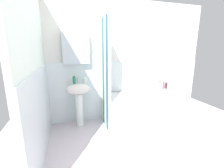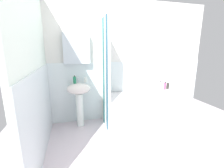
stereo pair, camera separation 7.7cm
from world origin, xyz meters
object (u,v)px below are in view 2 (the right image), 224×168
sink (79,95)px  shampoo_bottle (165,86)px  toothbrush_cup (86,80)px  conditioner_bottle (168,86)px  body_wash_bottle (160,86)px  bathtub (145,108)px  soap_dispenser (75,80)px  towel_folded (156,95)px

sink → shampoo_bottle: 1.89m
sink → toothbrush_cup: bearing=29.3°
conditioner_bottle → body_wash_bottle: bearing=-174.6°
sink → bathtub: sink is taller
shampoo_bottle → body_wash_bottle: body_wash_bottle is taller
sink → soap_dispenser: 0.30m
body_wash_bottle → towel_folded: bearing=-129.3°
toothbrush_cup → conditioner_bottle: size_ratio=0.62×
bathtub → conditioner_bottle: bearing=22.3°
soap_dispenser → body_wash_bottle: bearing=2.5°
bathtub → towel_folded: size_ratio=5.68×
sink → shampoo_bottle: (1.89, 0.10, 0.03)m
conditioner_bottle → shampoo_bottle: 0.10m
conditioner_bottle → shampoo_bottle: size_ratio=0.84×
soap_dispenser → toothbrush_cup: size_ratio=1.67×
soap_dispenser → bathtub: (1.35, -0.19, -0.62)m
soap_dispenser → toothbrush_cup: soap_dispenser is taller
conditioner_bottle → toothbrush_cup: bearing=-178.3°
soap_dispenser → shampoo_bottle: soap_dispenser is taller
sink → toothbrush_cup: size_ratio=9.36×
bathtub → towel_folded: towel_folded is taller
conditioner_bottle → towel_folded: conditioner_bottle is taller
body_wash_bottle → conditioner_bottle: bearing=5.4°
sink → soap_dispenser: soap_dispenser is taller
sink → soap_dispenser: size_ratio=5.62×
sink → body_wash_bottle: size_ratio=4.35×
sink → body_wash_bottle: (1.78, 0.11, 0.04)m
soap_dispenser → bathtub: 1.50m
towel_folded → toothbrush_cup: bearing=162.2°
toothbrush_cup → towel_folded: size_ratio=0.32×
bathtub → body_wash_bottle: size_ratio=8.27×
sink → soap_dispenser: bearing=155.1°
soap_dispenser → shampoo_bottle: size_ratio=0.86×
shampoo_bottle → body_wash_bottle: size_ratio=0.90×
toothbrush_cup → body_wash_bottle: size_ratio=0.47×
toothbrush_cup → shampoo_bottle: toothbrush_cup is taller
sink → toothbrush_cup: 0.31m
shampoo_bottle → conditioner_bottle: bearing=20.2°
bathtub → sink: bearing=173.1°
bathtub → shampoo_bottle: shampoo_bottle is taller
body_wash_bottle → soap_dispenser: bearing=-177.5°
toothbrush_cup → soap_dispenser: bearing=-167.2°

